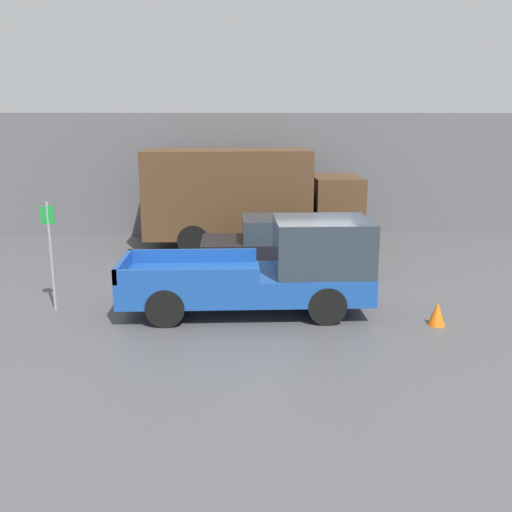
{
  "coord_description": "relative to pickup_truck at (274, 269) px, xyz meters",
  "views": [
    {
      "loc": [
        -1.7,
        -12.86,
        4.32
      ],
      "look_at": [
        -1.15,
        0.51,
        1.07
      ],
      "focal_mm": 40.0,
      "sensor_mm": 36.0,
      "label": 1
    }
  ],
  "objects": [
    {
      "name": "pickup_truck",
      "position": [
        0.0,
        0.0,
        0.0
      ],
      "size": [
        5.55,
        1.98,
        2.14
      ],
      "color": "#194799",
      "rests_on": "ground"
    },
    {
      "name": "delivery_truck",
      "position": [
        -0.49,
        6.66,
        0.79
      ],
      "size": [
        7.15,
        2.57,
        3.31
      ],
      "color": "#4C331E",
      "rests_on": "ground"
    },
    {
      "name": "car",
      "position": [
        0.52,
        3.35,
        -0.18
      ],
      "size": [
        4.57,
        1.88,
        1.61
      ],
      "color": "black",
      "rests_on": "ground"
    },
    {
      "name": "building_wall",
      "position": [
        0.8,
        9.0,
        1.25
      ],
      "size": [
        28.0,
        0.15,
        4.5
      ],
      "color": "#56565B",
      "rests_on": "ground"
    },
    {
      "name": "parking_sign",
      "position": [
        -5.04,
        0.35,
        0.41
      ],
      "size": [
        0.3,
        0.07,
        2.51
      ],
      "color": "gray",
      "rests_on": "ground"
    },
    {
      "name": "traffic_cone",
      "position": [
        3.43,
        -1.02,
        -0.74
      ],
      "size": [
        0.37,
        0.37,
        0.52
      ],
      "color": "orange",
      "rests_on": "ground"
    },
    {
      "name": "ground_plane",
      "position": [
        0.8,
        0.49,
        -1.0
      ],
      "size": [
        60.0,
        60.0,
        0.0
      ],
      "primitive_type": "plane",
      "color": "#4C4C4F"
    }
  ]
}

